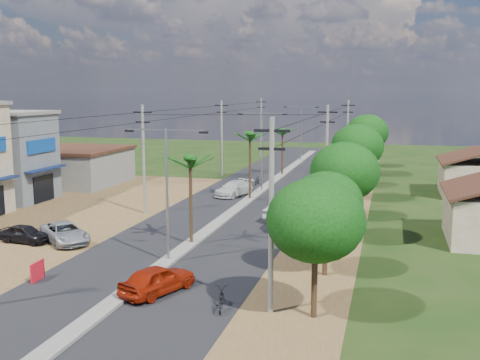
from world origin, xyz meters
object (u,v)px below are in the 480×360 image
object	(u,v)px
car_parked_silver	(65,233)
roadside_sign	(38,271)
car_silver_mid	(288,211)
car_white_far	(234,189)
car_parked_dark	(25,234)
car_red_near	(158,280)
moto_rider_east	(221,300)

from	to	relation	value
car_parked_silver	roadside_sign	xyz separation A→B (m)	(2.82, -7.12, -0.13)
car_silver_mid	car_white_far	size ratio (longest dim) A/B	0.98
car_parked_dark	car_red_near	bearing A→B (deg)	-112.67
car_white_far	car_silver_mid	bearing A→B (deg)	-35.27
car_red_near	car_parked_dark	size ratio (longest dim) A/B	1.19
car_red_near	roadside_sign	bearing A→B (deg)	21.46
roadside_sign	car_parked_dark	bearing A→B (deg)	126.09
car_parked_silver	roadside_sign	size ratio (longest dim) A/B	3.71
car_silver_mid	car_parked_silver	world-z (taller)	car_silver_mid
car_red_near	roadside_sign	distance (m)	7.00
car_red_near	roadside_sign	xyz separation A→B (m)	(-7.00, 0.10, -0.19)
car_parked_silver	roadside_sign	distance (m)	7.66
car_white_far	car_parked_silver	xyz separation A→B (m)	(-6.34, -19.32, -0.03)
car_red_near	car_white_far	distance (m)	26.76
car_parked_silver	moto_rider_east	bearing A→B (deg)	-82.22
car_silver_mid	car_white_far	bearing A→B (deg)	-27.15
car_red_near	car_white_far	world-z (taller)	car_red_near
car_red_near	car_silver_mid	world-z (taller)	car_silver_mid
car_red_near	car_parked_dark	bearing A→B (deg)	-5.47
car_silver_mid	car_red_near	bearing A→B (deg)	103.55
car_red_near	moto_rider_east	size ratio (longest dim) A/B	2.25
car_white_far	moto_rider_east	size ratio (longest dim) A/B	2.55
roadside_sign	car_silver_mid	bearing A→B (deg)	55.06
car_white_far	car_parked_dark	size ratio (longest dim) A/B	1.35
car_silver_mid	car_parked_silver	xyz separation A→B (m)	(-13.32, -10.41, -0.11)
car_red_near	car_parked_silver	world-z (taller)	car_red_near
car_white_far	car_parked_silver	bearing A→B (deg)	-91.50
roadside_sign	car_red_near	bearing A→B (deg)	-4.81
roadside_sign	moto_rider_east	bearing A→B (deg)	-11.16
car_parked_silver	car_parked_dark	xyz separation A→B (m)	(-2.59, -0.69, -0.06)
car_parked_silver	car_silver_mid	bearing A→B (deg)	-12.17
car_red_near	car_parked_silver	bearing A→B (deg)	-14.06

